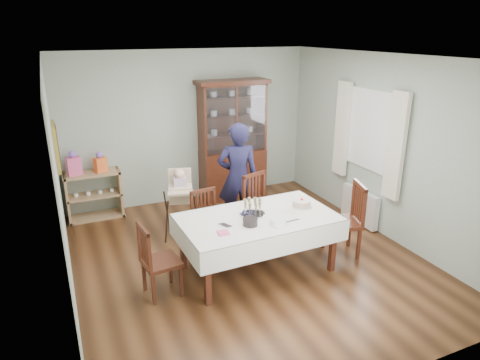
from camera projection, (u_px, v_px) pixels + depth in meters
floor at (247, 258)px, 5.95m from camera, size 5.00×5.00×0.00m
room_shell at (231, 130)px, 5.84m from camera, size 5.00×5.00×5.00m
dining_table at (257, 243)px, 5.56m from camera, size 2.03×1.20×0.76m
china_cabinet at (233, 138)px, 7.81m from camera, size 1.30×0.48×2.18m
sideboard at (94, 195)px, 7.12m from camera, size 0.90×0.38×0.80m
picture_frame at (56, 147)px, 5.24m from camera, size 0.04×0.48×0.58m
window at (371, 130)px, 6.54m from camera, size 0.04×1.02×1.22m
curtain_left at (396, 147)px, 6.02m from camera, size 0.07×0.30×1.55m
curtain_right at (342, 129)px, 7.08m from camera, size 0.07×0.30×1.55m
radiator at (360, 206)px, 6.93m from camera, size 0.10×0.80×0.55m
chair_far_left at (209, 235)px, 6.02m from camera, size 0.46×0.46×0.91m
chair_far_right at (262, 222)px, 6.36m from camera, size 0.57×0.57×1.02m
chair_end_left at (161, 273)px, 5.07m from camera, size 0.46×0.46×0.92m
chair_end_right at (343, 233)px, 5.99m from camera, size 0.59×0.59×1.04m
woman at (238, 178)px, 6.55m from camera, size 0.72×0.57×1.72m
high_chair at (181, 209)px, 6.53m from camera, size 0.58×0.58×1.06m
champagne_tray at (252, 210)px, 5.48m from camera, size 0.33×0.33×0.20m
birthday_cake at (302, 204)px, 5.71m from camera, size 0.28×0.28×0.19m
plate_stack_dark at (250, 222)px, 5.19m from camera, size 0.19×0.19×0.09m
plate_stack_white at (278, 222)px, 5.20m from camera, size 0.26×0.26×0.08m
napkin_stack at (223, 233)px, 4.99m from camera, size 0.14×0.14×0.02m
cutlery at (223, 226)px, 5.17m from camera, size 0.16×0.18×0.01m
cake_knife at (290, 221)px, 5.29m from camera, size 0.29×0.04×0.01m
gift_bag_pink at (74, 164)px, 6.81m from camera, size 0.24×0.18×0.40m
gift_bag_orange at (100, 163)px, 6.97m from camera, size 0.22×0.19×0.34m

